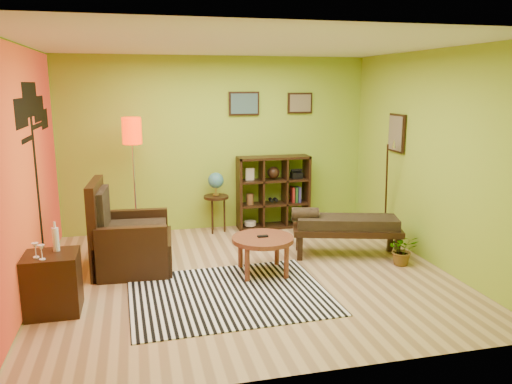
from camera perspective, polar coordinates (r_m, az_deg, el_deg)
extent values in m
plane|color=tan|center=(6.36, -1.00, -9.50)|extent=(5.00, 5.00, 0.00)
cube|color=#8FB42E|center=(8.18, -4.50, 5.47)|extent=(5.00, 0.04, 2.80)
cube|color=#8FB42E|center=(3.87, 6.24, -2.12)|extent=(5.00, 0.04, 2.80)
cube|color=#8FB42E|center=(5.98, -25.16, 1.86)|extent=(0.04, 4.50, 2.80)
cube|color=#8FB42E|center=(6.97, 19.49, 3.64)|extent=(0.04, 4.50, 2.80)
cube|color=white|center=(5.93, -1.10, 16.52)|extent=(5.00, 4.50, 0.04)
cube|color=#EA4F1C|center=(5.97, -24.97, 1.87)|extent=(0.01, 4.45, 2.75)
cube|color=black|center=(6.56, -23.62, -0.29)|extent=(0.01, 0.14, 2.10)
cube|color=black|center=(5.95, -25.25, 8.14)|extent=(0.01, 0.65, 0.32)
cube|color=black|center=(6.48, -24.41, 9.61)|extent=(0.01, 0.85, 0.40)
cube|color=black|center=(6.98, -23.57, 8.71)|extent=(0.01, 0.70, 0.32)
cube|color=black|center=(7.33, -23.02, 7.70)|extent=(0.01, 0.50, 0.26)
cube|color=black|center=(8.18, -1.38, 10.07)|extent=(0.50, 0.03, 0.38)
cube|color=#476C6B|center=(8.16, -1.34, 10.06)|extent=(0.44, 0.01, 0.32)
cube|color=black|center=(8.44, 5.04, 10.09)|extent=(0.42, 0.03, 0.34)
cube|color=#847655|center=(8.41, 5.09, 10.08)|extent=(0.36, 0.01, 0.28)
cube|color=black|center=(7.69, 15.80, 6.49)|extent=(0.03, 0.44, 0.56)
cube|color=#847655|center=(7.68, 15.63, 6.50)|extent=(0.01, 0.38, 0.50)
cylinder|color=black|center=(7.76, 14.66, 0.10)|extent=(0.23, 0.34, 1.46)
cone|color=silver|center=(7.51, 15.50, 5.39)|extent=(0.08, 0.09, 0.16)
cube|color=white|center=(5.82, -3.10, -11.58)|extent=(2.29, 1.82, 0.01)
cylinder|color=brown|center=(6.29, 0.78, -5.41)|extent=(0.78, 0.78, 0.06)
cylinder|color=brown|center=(6.64, 2.40, -6.62)|extent=(0.06, 0.06, 0.42)
cylinder|color=brown|center=(6.55, -1.79, -6.90)|extent=(0.06, 0.06, 0.42)
cylinder|color=brown|center=(6.19, 3.49, -8.04)|extent=(0.06, 0.06, 0.42)
cylinder|color=brown|center=(6.09, -1.01, -8.37)|extent=(0.06, 0.06, 0.42)
cube|color=black|center=(6.28, 0.78, -5.08)|extent=(0.13, 0.06, 0.02)
cube|color=black|center=(6.70, -13.66, -6.78)|extent=(1.00, 0.98, 0.43)
cube|color=black|center=(6.64, -17.70, -3.81)|extent=(0.17, 0.92, 1.18)
cube|color=black|center=(6.24, -13.97, -6.96)|extent=(0.86, 0.16, 0.68)
cube|color=black|center=(7.08, -13.50, -4.66)|extent=(0.86, 0.16, 0.68)
cube|color=tan|center=(6.61, -13.51, -4.40)|extent=(0.79, 0.77, 0.15)
cube|color=tan|center=(6.57, -17.08, -2.00)|extent=(0.14, 0.69, 0.53)
cube|color=black|center=(5.70, -22.20, -9.64)|extent=(0.54, 0.49, 0.64)
cylinder|color=white|center=(5.64, -21.92, -5.04)|extent=(0.07, 0.07, 0.25)
cylinder|color=white|center=(5.60, -22.04, -3.53)|extent=(0.02, 0.02, 0.07)
cylinder|color=white|center=(5.54, -23.83, -6.83)|extent=(0.06, 0.06, 0.01)
cylinder|color=white|center=(5.52, -23.87, -6.34)|extent=(0.01, 0.01, 0.09)
cone|color=white|center=(5.50, -23.93, -5.65)|extent=(0.07, 0.07, 0.06)
cylinder|color=white|center=(5.45, -23.24, -7.08)|extent=(0.06, 0.06, 0.01)
cylinder|color=white|center=(5.44, -23.29, -6.58)|extent=(0.01, 0.01, 0.09)
cone|color=white|center=(5.41, -23.35, -5.88)|extent=(0.07, 0.07, 0.06)
cylinder|color=silver|center=(7.78, -13.37, -5.63)|extent=(0.29, 0.29, 0.03)
cylinder|color=silver|center=(7.56, -13.69, 0.60)|extent=(0.03, 0.03, 1.76)
cylinder|color=red|center=(7.45, -14.01, 6.81)|extent=(0.27, 0.27, 0.38)
cylinder|color=black|center=(8.03, -4.59, -0.57)|extent=(0.40, 0.40, 0.04)
cylinder|color=black|center=(8.10, -3.62, -2.64)|extent=(0.03, 0.03, 0.56)
cylinder|color=black|center=(8.21, -5.00, -2.46)|extent=(0.03, 0.03, 0.56)
cylinder|color=black|center=(8.00, -5.02, -2.87)|extent=(0.03, 0.03, 0.56)
cylinder|color=gold|center=(8.02, -4.59, -0.29)|extent=(0.10, 0.10, 0.02)
cylinder|color=gold|center=(8.01, -4.60, 0.13)|extent=(0.02, 0.02, 0.10)
sphere|color=#2958AB|center=(7.98, -4.62, 1.33)|extent=(0.25, 0.25, 0.25)
cube|color=black|center=(8.16, -1.94, -0.22)|extent=(0.04, 0.35, 1.20)
cube|color=black|center=(8.46, 5.78, 0.17)|extent=(0.04, 0.35, 1.20)
cube|color=black|center=(8.43, 1.96, -3.88)|extent=(1.20, 0.35, 0.04)
cube|color=black|center=(8.19, 2.02, 3.95)|extent=(1.20, 0.35, 0.04)
cube|color=black|center=(8.24, 0.65, -0.09)|extent=(0.03, 0.33, 1.12)
cube|color=black|center=(8.34, 3.32, 0.05)|extent=(0.03, 0.33, 1.12)
cube|color=black|center=(8.33, 1.98, -1.36)|extent=(1.12, 0.33, 0.03)
cube|color=black|center=(8.25, 2.00, 1.34)|extent=(1.12, 0.33, 0.03)
cylinder|color=beige|center=(8.32, -0.69, -3.59)|extent=(0.20, 0.20, 0.07)
sphere|color=black|center=(8.23, 2.01, 2.23)|extent=(0.20, 0.20, 0.20)
cube|color=black|center=(8.35, 4.65, 1.93)|extent=(0.18, 0.15, 0.10)
cylinder|color=black|center=(8.31, 1.72, -0.91)|extent=(0.06, 0.12, 0.06)
cylinder|color=black|center=(8.33, 2.25, -0.88)|extent=(0.06, 0.12, 0.06)
ellipsoid|color=#384C26|center=(8.52, 4.56, -3.17)|extent=(0.18, 0.18, 0.09)
cylinder|color=brown|center=(8.22, -0.70, -0.84)|extent=(0.12, 0.12, 0.18)
cube|color=beige|center=(8.13, -0.71, 2.04)|extent=(0.14, 0.03, 0.20)
cube|color=maroon|center=(8.40, 4.16, -0.31)|extent=(0.04, 0.18, 0.26)
cube|color=#1E4C1E|center=(8.41, 4.52, -0.29)|extent=(0.04, 0.18, 0.26)
cube|color=navy|center=(8.43, 4.87, -0.27)|extent=(0.04, 0.18, 0.26)
cube|color=black|center=(7.06, 10.33, -4.31)|extent=(1.57, 0.92, 0.08)
cube|color=tan|center=(7.03, 10.37, -3.40)|extent=(1.45, 0.83, 0.15)
cylinder|color=tan|center=(6.95, 5.64, -2.54)|extent=(0.41, 0.29, 0.19)
cube|color=black|center=(7.44, 15.08, -5.35)|extent=(0.09, 0.09, 0.33)
cube|color=black|center=(7.27, 4.90, -5.38)|extent=(0.09, 0.09, 0.33)
cube|color=black|center=(7.05, 15.81, -6.38)|extent=(0.09, 0.09, 0.33)
cube|color=black|center=(6.86, 5.04, -6.45)|extent=(0.09, 0.09, 0.33)
imported|color=#26661E|center=(6.94, 16.39, -6.69)|extent=(0.47, 0.50, 0.33)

